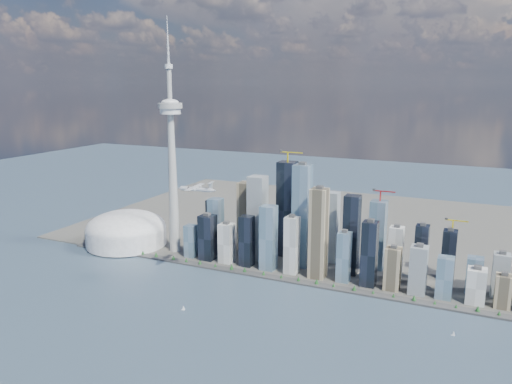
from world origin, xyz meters
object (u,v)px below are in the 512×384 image
at_px(airplane, 197,189).
at_px(needle_tower, 172,157).
at_px(sailboat_west, 183,308).
at_px(dome_stadium, 126,230).
at_px(sailboat_east, 453,334).

bearing_deg(airplane, needle_tower, 129.17).
bearing_deg(needle_tower, sailboat_west, -54.08).
relative_size(needle_tower, airplane, 6.93).
bearing_deg(sailboat_west, dome_stadium, 124.81).
relative_size(airplane, sailboat_east, 8.66).
distance_m(airplane, sailboat_west, 226.96).
relative_size(dome_stadium, sailboat_east, 21.81).
xyz_separation_m(needle_tower, sailboat_west, (193.61, -267.26, -232.80)).
distance_m(sailboat_west, sailboat_east, 467.42).
distance_m(needle_tower, airplane, 240.58).
distance_m(needle_tower, sailboat_east, 709.21).
relative_size(airplane, sailboat_west, 8.38).
distance_m(airplane, sailboat_east, 521.89).
xyz_separation_m(dome_stadium, sailboat_east, (789.49, -154.01, -36.50)).
relative_size(sailboat_west, sailboat_east, 1.03).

